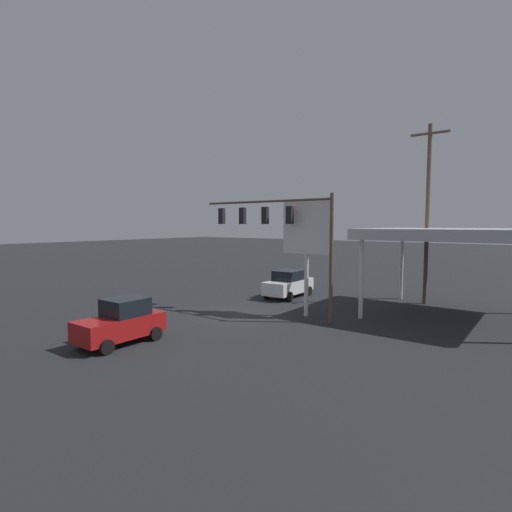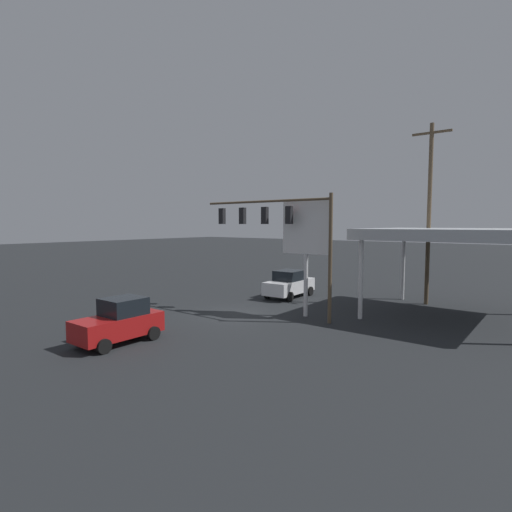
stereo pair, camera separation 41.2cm
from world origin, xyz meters
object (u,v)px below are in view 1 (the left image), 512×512
at_px(traffic_signal_assembly, 276,224).
at_px(utility_pole, 428,211).
at_px(hatchback_crossing, 121,322).
at_px(sedan_far, 288,284).
at_px(price_sign, 307,231).

height_order(traffic_signal_assembly, utility_pole, utility_pole).
distance_m(traffic_signal_assembly, hatchback_crossing, 10.08).
bearing_deg(sedan_far, traffic_signal_assembly, 22.38).
bearing_deg(price_sign, traffic_signal_assembly, 19.14).
xyz_separation_m(utility_pole, hatchback_crossing, (8.39, 17.25, -5.16)).
bearing_deg(utility_pole, traffic_signal_assembly, 53.49).
distance_m(sedan_far, hatchback_crossing, 13.90).
relative_size(traffic_signal_assembly, hatchback_crossing, 2.31).
distance_m(traffic_signal_assembly, sedan_far, 7.00).
bearing_deg(price_sign, sedan_far, -48.02).
height_order(utility_pole, price_sign, utility_pole).
bearing_deg(sedan_far, hatchback_crossing, -1.55).
height_order(sedan_far, hatchback_crossing, hatchback_crossing).
bearing_deg(utility_pole, hatchback_crossing, 64.07).
bearing_deg(hatchback_crossing, utility_pole, 153.73).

